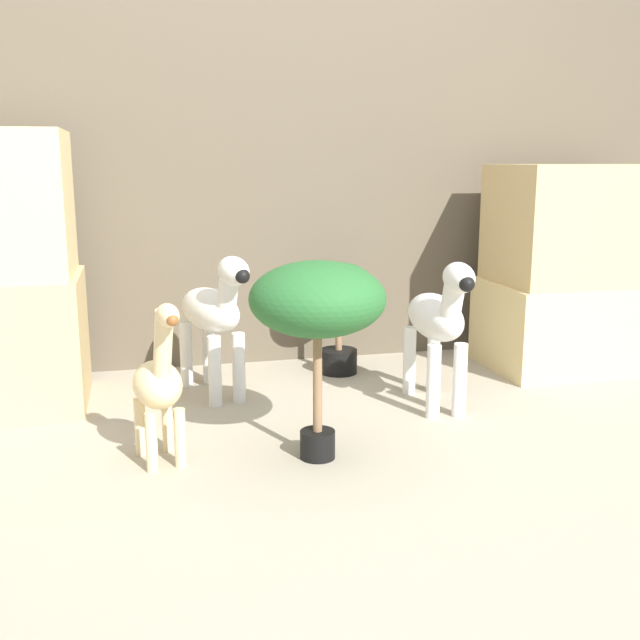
{
  "coord_description": "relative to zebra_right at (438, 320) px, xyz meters",
  "views": [
    {
      "loc": [
        -0.67,
        -1.91,
        0.94
      ],
      "look_at": [
        0.02,
        0.9,
        0.33
      ],
      "focal_mm": 42.0,
      "sensor_mm": 36.0,
      "label": 1
    }
  ],
  "objects": [
    {
      "name": "ground_plane",
      "position": [
        -0.44,
        -0.69,
        -0.35
      ],
      "size": [
        14.0,
        14.0,
        0.0
      ],
      "primitive_type": "plane",
      "color": "#9E937F"
    },
    {
      "name": "wall_back",
      "position": [
        -0.44,
        0.88,
        0.75
      ],
      "size": [
        6.4,
        0.08,
        2.2
      ],
      "color": "brown",
      "rests_on": "ground_plane"
    },
    {
      "name": "rock_pillar_right",
      "position": [
        0.85,
        0.41,
        0.1
      ],
      "size": [
        0.8,
        0.53,
        0.93
      ],
      "color": "#DBC184",
      "rests_on": "ground_plane"
    },
    {
      "name": "zebra_right",
      "position": [
        0.0,
        0.0,
        0.0
      ],
      "size": [
        0.2,
        0.57,
        0.6
      ],
      "color": "silver",
      "rests_on": "ground_plane"
    },
    {
      "name": "zebra_left",
      "position": [
        -0.82,
        0.35,
        0.0
      ],
      "size": [
        0.29,
        0.56,
        0.6
      ],
      "color": "silver",
      "rests_on": "ground_plane"
    },
    {
      "name": "giraffe_figurine",
      "position": [
        -1.06,
        -0.31,
        -0.08
      ],
      "size": [
        0.19,
        0.35,
        0.54
      ],
      "color": "beige",
      "rests_on": "ground_plane"
    },
    {
      "name": "potted_palm_front",
      "position": [
        -0.57,
        -0.38,
        0.16
      ],
      "size": [
        0.43,
        0.43,
        0.64
      ],
      "color": "black",
      "rests_on": "ground_plane"
    },
    {
      "name": "potted_palm_back",
      "position": [
        -0.24,
        0.56,
        0.0
      ],
      "size": [
        0.28,
        0.28,
        0.5
      ],
      "color": "black",
      "rests_on": "ground_plane"
    }
  ]
}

